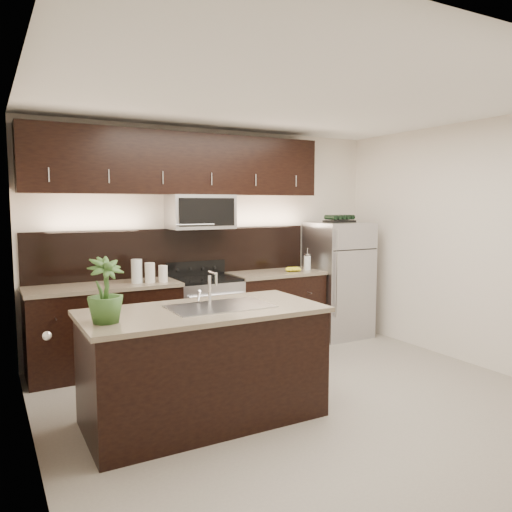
% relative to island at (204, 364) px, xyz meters
% --- Properties ---
extents(ground, '(4.50, 4.50, 0.00)m').
position_rel_island_xyz_m(ground, '(0.96, -0.05, -0.47)').
color(ground, gray).
rests_on(ground, ground).
extents(room_walls, '(4.52, 4.02, 2.71)m').
position_rel_island_xyz_m(room_walls, '(0.85, -0.09, 1.22)').
color(room_walls, silver).
rests_on(room_walls, ground).
extents(counter_run, '(3.51, 0.65, 0.94)m').
position_rel_island_xyz_m(counter_run, '(0.50, 1.64, -0.00)').
color(counter_run, black).
rests_on(counter_run, ground).
extents(upper_fixtures, '(3.49, 0.40, 1.66)m').
position_rel_island_xyz_m(upper_fixtures, '(0.53, 1.78, 1.67)').
color(upper_fixtures, black).
rests_on(upper_fixtures, counter_run).
extents(island, '(1.96, 0.96, 0.94)m').
position_rel_island_xyz_m(island, '(0.00, 0.00, 0.00)').
color(island, black).
rests_on(island, ground).
extents(sink_faucet, '(0.84, 0.50, 0.28)m').
position_rel_island_xyz_m(sink_faucet, '(0.15, 0.01, 0.48)').
color(sink_faucet, silver).
rests_on(sink_faucet, island).
extents(refrigerator, '(0.75, 0.67, 1.55)m').
position_rel_island_xyz_m(refrigerator, '(2.63, 1.58, 0.30)').
color(refrigerator, '#B2B2B7').
rests_on(refrigerator, ground).
extents(wine_rack, '(0.38, 0.24, 0.09)m').
position_rel_island_xyz_m(wine_rack, '(2.63, 1.58, 1.12)').
color(wine_rack, black).
rests_on(wine_rack, refrigerator).
extents(plant, '(0.32, 0.32, 0.47)m').
position_rel_island_xyz_m(plant, '(-0.80, -0.11, 0.71)').
color(plant, '#325823').
rests_on(plant, island).
extents(canisters, '(0.37, 0.20, 0.26)m').
position_rel_island_xyz_m(canisters, '(-0.01, 1.55, 0.58)').
color(canisters, silver).
rests_on(canisters, counter_run).
extents(french_press, '(0.09, 0.09, 0.27)m').
position_rel_island_xyz_m(french_press, '(2.13, 1.59, 0.57)').
color(french_press, silver).
rests_on(french_press, counter_run).
extents(bananas, '(0.25, 0.22, 0.06)m').
position_rel_island_xyz_m(bananas, '(1.82, 1.56, 0.50)').
color(bananas, yellow).
rests_on(bananas, counter_run).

